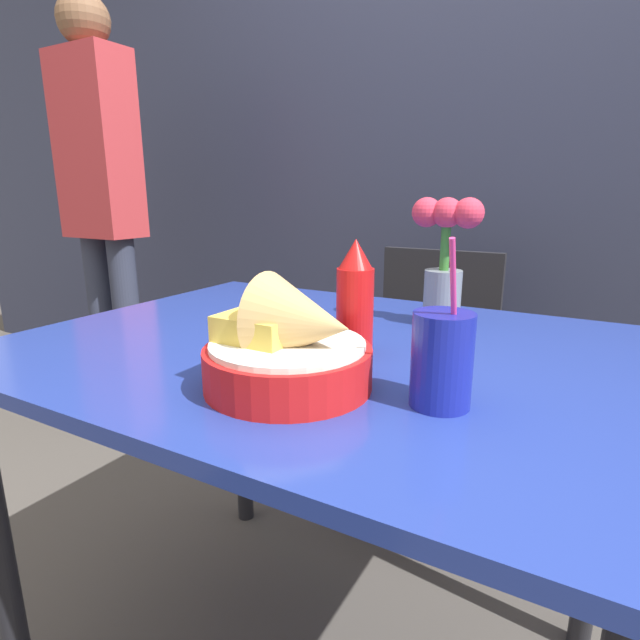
# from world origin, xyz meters

# --- Properties ---
(wall_window) EXTENTS (7.00, 0.06, 2.60)m
(wall_window) POSITION_xyz_m (0.00, 1.28, 1.30)
(wall_window) COLOR #2D334C
(wall_window) RESTS_ON ground_plane
(dining_table) EXTENTS (1.10, 0.85, 0.77)m
(dining_table) POSITION_xyz_m (0.00, 0.00, 0.66)
(dining_table) COLOR #233893
(dining_table) RESTS_ON ground_plane
(chair_far_window) EXTENTS (0.40, 0.40, 0.85)m
(chair_far_window) POSITION_xyz_m (-0.03, 0.78, 0.50)
(chair_far_window) COLOR black
(chair_far_window) RESTS_ON ground_plane
(food_basket) EXTENTS (0.23, 0.23, 0.16)m
(food_basket) POSITION_xyz_m (0.07, -0.21, 0.83)
(food_basket) COLOR red
(food_basket) RESTS_ON dining_table
(ketchup_bottle) EXTENTS (0.06, 0.06, 0.19)m
(ketchup_bottle) POSITION_xyz_m (0.08, -0.03, 0.87)
(ketchup_bottle) COLOR red
(ketchup_bottle) RESTS_ON dining_table
(drink_cup) EXTENTS (0.08, 0.08, 0.22)m
(drink_cup) POSITION_xyz_m (0.27, -0.17, 0.83)
(drink_cup) COLOR #192399
(drink_cup) RESTS_ON dining_table
(flower_vase) EXTENTS (0.14, 0.08, 0.26)m
(flower_vase) POSITION_xyz_m (0.15, 0.23, 0.91)
(flower_vase) COLOR gray
(flower_vase) RESTS_ON dining_table
(person_standing) EXTENTS (0.32, 0.20, 1.77)m
(person_standing) POSITION_xyz_m (-1.39, 0.63, 1.03)
(person_standing) COLOR #2D3347
(person_standing) RESTS_ON ground_plane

